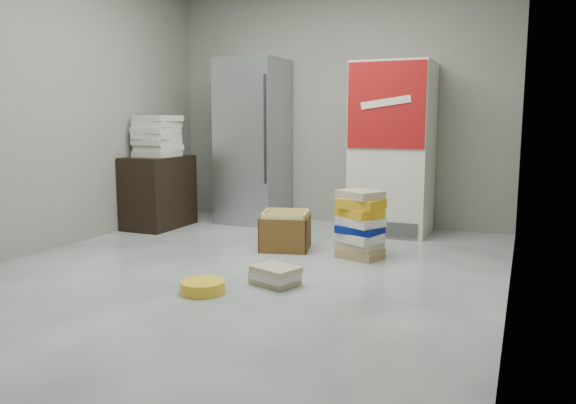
# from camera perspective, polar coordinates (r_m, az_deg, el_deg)

# --- Properties ---
(ground) EXTENTS (5.00, 5.00, 0.00)m
(ground) POSITION_cam_1_polar(r_m,az_deg,el_deg) (4.49, -5.33, -7.31)
(ground) COLOR silver
(ground) RESTS_ON ground
(room_shell) EXTENTS (4.04, 5.04, 2.82)m
(room_shell) POSITION_cam_1_polar(r_m,az_deg,el_deg) (4.36, -5.67, 16.09)
(room_shell) COLOR gray
(room_shell) RESTS_ON ground
(steel_fridge) EXTENTS (0.70, 0.72, 1.90)m
(steel_fridge) POSITION_cam_1_polar(r_m,az_deg,el_deg) (6.63, -3.54, 6.13)
(steel_fridge) COLOR #A2A4AA
(steel_fridge) RESTS_ON ground
(coke_cooler) EXTENTS (0.80, 0.73, 1.80)m
(coke_cooler) POSITION_cam_1_polar(r_m,az_deg,el_deg) (6.07, 10.58, 5.36)
(coke_cooler) COLOR silver
(coke_cooler) RESTS_ON ground
(wood_shelf) EXTENTS (0.50, 0.80, 0.80)m
(wood_shelf) POSITION_cam_1_polar(r_m,az_deg,el_deg) (6.48, -12.99, 1.00)
(wood_shelf) COLOR black
(wood_shelf) RESTS_ON ground
(supply_box_stack) EXTENTS (0.44, 0.45, 0.45)m
(supply_box_stack) POSITION_cam_1_polar(r_m,az_deg,el_deg) (6.43, -13.15, 6.55)
(supply_box_stack) COLOR beige
(supply_box_stack) RESTS_ON wood_shelf
(phonebook_stack_main) EXTENTS (0.46, 0.44, 0.60)m
(phonebook_stack_main) POSITION_cam_1_polar(r_m,az_deg,el_deg) (4.97, 7.32, -2.27)
(phonebook_stack_main) COLOR #9F7F53
(phonebook_stack_main) RESTS_ON ground
(phonebook_stack_side) EXTENTS (0.40, 0.37, 0.14)m
(phonebook_stack_side) POSITION_cam_1_polar(r_m,az_deg,el_deg) (4.17, -1.31, -7.46)
(phonebook_stack_side) COLOR tan
(phonebook_stack_side) RESTS_ON ground
(cardboard_box) EXTENTS (0.54, 0.54, 0.36)m
(cardboard_box) POSITION_cam_1_polar(r_m,az_deg,el_deg) (5.29, -0.26, -3.21)
(cardboard_box) COLOR yellow
(cardboard_box) RESTS_ON ground
(bucket_lid) EXTENTS (0.42, 0.42, 0.08)m
(bucket_lid) POSITION_cam_1_polar(r_m,az_deg,el_deg) (4.04, -8.65, -8.51)
(bucket_lid) COLOR yellow
(bucket_lid) RESTS_ON ground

